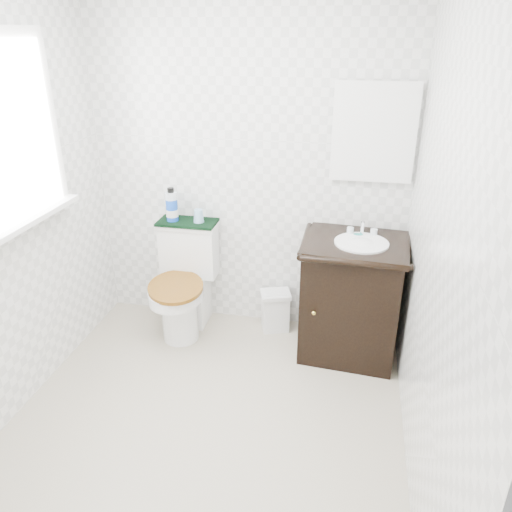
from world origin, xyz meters
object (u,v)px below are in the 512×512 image
(vanity, at_px, (352,296))
(cup, at_px, (199,216))
(trash_bin, at_px, (275,310))
(mouthwash_bottle, at_px, (172,206))
(toilet, at_px, (185,286))

(vanity, bearing_deg, cup, 170.49)
(trash_bin, relative_size, mouthwash_bottle, 1.27)
(vanity, distance_m, trash_bin, 0.63)
(trash_bin, bearing_deg, mouthwash_bottle, 179.59)
(vanity, height_order, trash_bin, vanity)
(cup, bearing_deg, toilet, -126.32)
(trash_bin, distance_m, cup, 0.89)
(vanity, height_order, cup, vanity)
(toilet, distance_m, cup, 0.52)
(toilet, height_order, vanity, vanity)
(toilet, xyz_separation_m, cup, (0.09, 0.12, 0.50))
(vanity, bearing_deg, mouthwash_bottle, 172.17)
(toilet, bearing_deg, vanity, -3.14)
(trash_bin, bearing_deg, cup, 178.79)
(toilet, xyz_separation_m, mouthwash_bottle, (-0.10, 0.11, 0.57))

